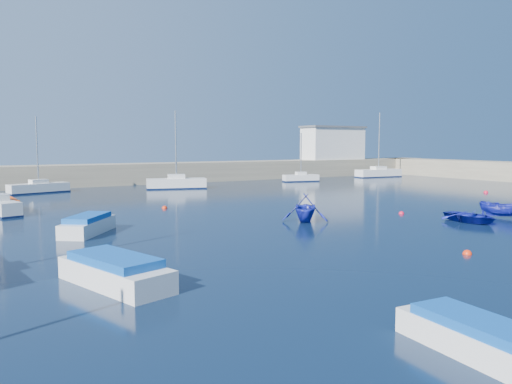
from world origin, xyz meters
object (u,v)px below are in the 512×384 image
motorboat_3 (474,336)px  dinghy_right (503,209)px  dinghy_center (470,216)px  harbor_office (333,144)px  motorboat_1 (88,225)px  dinghy_left (305,208)px  motorboat_2 (3,206)px  sailboat_3 (0,207)px  sailboat_7 (301,178)px  motorboat_0 (115,271)px  sailboat_5 (39,188)px  sailboat_8 (378,173)px  sailboat_6 (176,183)px

motorboat_3 → dinghy_right: dinghy_right is taller
dinghy_center → harbor_office: bearing=64.0°
motorboat_1 → dinghy_left: (13.41, -2.69, 0.41)m
motorboat_2 → motorboat_3: motorboat_2 is taller
sailboat_3 → dinghy_left: bearing=-53.6°
sailboat_7 → motorboat_1: 42.28m
motorboat_0 → dinghy_right: 27.91m
motorboat_0 → sailboat_5: bearing=69.6°
dinghy_left → dinghy_center: bearing=5.9°
sailboat_8 → dinghy_right: (-22.85, -35.55, -0.07)m
sailboat_3 → sailboat_6: 22.96m
sailboat_3 → motorboat_2: (0.31, 1.13, -0.11)m
dinghy_right → motorboat_3: bearing=-176.4°
motorboat_1 → motorboat_0: bearing=-60.8°
dinghy_center → sailboat_6: bearing=105.4°
harbor_office → sailboat_8: (3.98, -6.19, -4.44)m
sailboat_5 → dinghy_left: 32.15m
dinghy_right → sailboat_3: bearing=119.0°
sailboat_6 → dinghy_center: size_ratio=2.40×
motorboat_0 → motorboat_2: 23.72m
sailboat_5 → sailboat_7: sailboat_5 is taller
motorboat_0 → motorboat_3: (6.06, -10.38, -0.10)m
dinghy_center → motorboat_0: bearing=-170.8°
motorboat_0 → dinghy_left: size_ratio=1.54×
sailboat_5 → motorboat_3: size_ratio=1.95×
sailboat_8 → dinghy_center: size_ratio=2.66×
motorboat_1 → sailboat_6: bearing=94.9°
sailboat_8 → dinghy_left: sailboat_8 is taller
sailboat_7 → sailboat_5: bearing=101.3°
motorboat_0 → motorboat_1: 11.45m
sailboat_5 → motorboat_1: size_ratio=1.76×
dinghy_left → sailboat_3: bearing=179.4°
sailboat_7 → motorboat_2: 39.43m
sailboat_3 → motorboat_1: 11.80m
sailboat_5 → dinghy_right: size_ratio=2.59×
harbor_office → sailboat_6: size_ratio=1.13×
sailboat_6 → dinghy_left: 27.05m
harbor_office → motorboat_1: (-45.17, -33.45, -4.59)m
sailboat_5 → motorboat_3: (3.92, -48.58, -0.13)m
sailboat_3 → motorboat_2: 1.17m
sailboat_5 → motorboat_1: 26.85m
sailboat_7 → sailboat_8: sailboat_8 is taller
sailboat_3 → sailboat_6: sailboat_6 is taller
motorboat_1 → dinghy_right: dinghy_right is taller
dinghy_center → dinghy_left: 10.85m
motorboat_3 → dinghy_left: (8.78, 19.05, 0.49)m
sailboat_3 → motorboat_1: (3.86, -11.15, -0.08)m
sailboat_6 → sailboat_8: 34.33m
harbor_office → dinghy_left: (-31.76, -36.14, -4.18)m
sailboat_5 → sailboat_6: 14.47m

